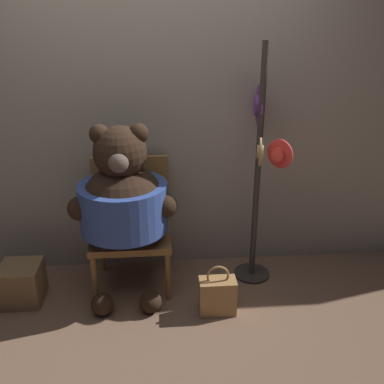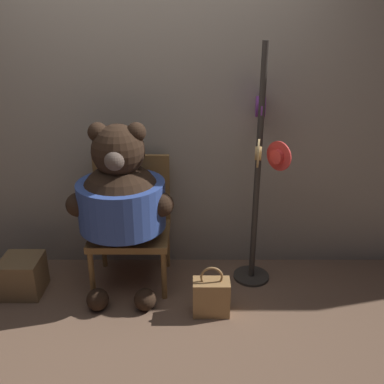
% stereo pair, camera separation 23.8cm
% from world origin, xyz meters
% --- Properties ---
extents(ground_plane, '(14.00, 14.00, 0.00)m').
position_xyz_m(ground_plane, '(0.00, 0.00, 0.00)').
color(ground_plane, brown).
extents(wall_back, '(8.00, 0.10, 2.62)m').
position_xyz_m(wall_back, '(0.00, 0.69, 1.31)').
color(wall_back, gray).
rests_on(wall_back, ground_plane).
extents(chair, '(0.58, 0.49, 0.96)m').
position_xyz_m(chair, '(-0.15, 0.42, 0.50)').
color(chair, olive).
rests_on(chair, ground_plane).
extents(teddy_bear, '(0.74, 0.66, 1.28)m').
position_xyz_m(teddy_bear, '(-0.18, 0.25, 0.73)').
color(teddy_bear, black).
rests_on(teddy_bear, ground_plane).
extents(hat_display_rack, '(0.32, 0.51, 1.78)m').
position_xyz_m(hat_display_rack, '(0.80, 0.38, 0.89)').
color(hat_display_rack, '#332D28').
rests_on(hat_display_rack, ground_plane).
extents(handbag_on_ground, '(0.25, 0.14, 0.37)m').
position_xyz_m(handbag_on_ground, '(0.44, -0.06, 0.14)').
color(handbag_on_ground, '#A87A47').
rests_on(handbag_on_ground, ground_plane).
extents(wooden_crate, '(0.28, 0.28, 0.28)m').
position_xyz_m(wooden_crate, '(-0.94, 0.19, 0.14)').
color(wooden_crate, brown).
rests_on(wooden_crate, ground_plane).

